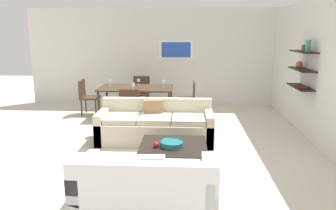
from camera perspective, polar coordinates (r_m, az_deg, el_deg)
ground_plane at (r=6.09m, az=-2.39°, el=-7.29°), size 18.00×18.00×0.00m
back_wall_unit at (r=9.24m, az=1.51°, el=8.36°), size 8.40×0.09×2.70m
right_wall_shelf_unit at (r=6.79m, az=24.49°, el=5.42°), size 0.34×8.20×2.70m
sofa_beige at (r=6.31m, az=-2.19°, el=-3.74°), size 2.19×0.90×0.78m
loveseat_white at (r=3.93m, az=-3.86°, el=-14.71°), size 1.61×0.90×0.78m
coffee_table at (r=5.12m, az=0.92°, el=-9.09°), size 1.03×0.99×0.38m
decorative_bowl at (r=4.99m, az=0.66°, el=-6.79°), size 0.35×0.35×0.09m
apple_on_coffee_table at (r=4.95m, az=-2.13°, el=-6.97°), size 0.09×0.09×0.09m
dining_table at (r=7.96m, az=-5.62°, el=2.63°), size 1.79×0.95×0.75m
dining_chair_right_far at (r=8.11m, az=3.77°, el=1.60°), size 0.44×0.44×0.88m
dining_chair_left_far at (r=8.49m, az=-14.10°, el=1.75°), size 0.44×0.44×0.88m
dining_chair_head at (r=8.84m, az=-4.74°, el=2.56°), size 0.44×0.44×0.88m
dining_chair_foot at (r=7.14m, az=-6.65°, el=-0.05°), size 0.44×0.44×0.88m
wine_glass_head at (r=8.33m, az=-5.22°, el=4.31°), size 0.08×0.08×0.14m
wine_glass_foot at (r=7.52m, az=-6.13°, el=3.50°), size 0.07×0.07×0.18m
wine_glass_right_far at (r=7.97m, az=-0.76°, el=4.02°), size 0.08×0.08×0.16m
wine_glass_left_far at (r=8.17m, az=-10.18°, el=4.07°), size 0.07×0.07×0.16m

